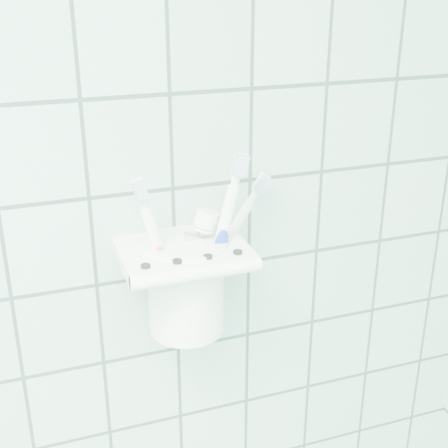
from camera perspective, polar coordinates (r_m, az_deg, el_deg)
name	(u,v)px	position (r m, az deg, el deg)	size (l,w,h in m)	color
holder_bracket	(183,254)	(0.69, -3.76, -2.73)	(0.14, 0.11, 0.04)	white
cup	(186,283)	(0.71, -3.50, -5.38)	(0.09, 0.09, 0.11)	white
toothbrush_pink	(182,253)	(0.68, -3.90, -2.69)	(0.05, 0.02, 0.19)	white
toothbrush_blue	(198,243)	(0.68, -2.39, -1.79)	(0.06, 0.02, 0.21)	white
toothbrush_orange	(182,241)	(0.70, -3.89, -1.57)	(0.10, 0.02, 0.18)	white
toothpaste_tube	(172,260)	(0.70, -4.76, -3.25)	(0.07, 0.03, 0.15)	silver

